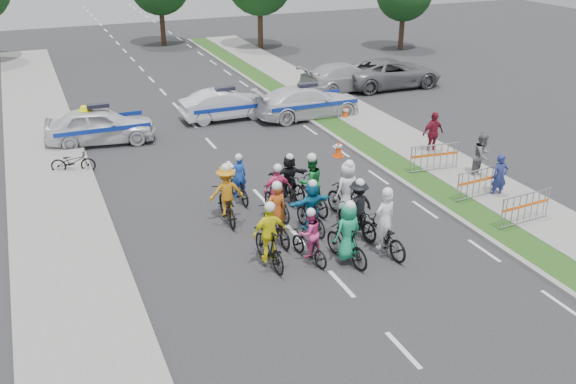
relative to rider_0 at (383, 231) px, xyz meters
name	(u,v)px	position (x,y,z in m)	size (l,w,h in m)	color
ground	(341,284)	(-1.85, -1.06, -0.68)	(90.00, 90.00, 0.00)	#28282B
curb_right	(405,184)	(3.25, 3.94, -0.62)	(0.20, 60.00, 0.12)	gray
grass_strip	(422,181)	(3.95, 3.94, -0.62)	(1.20, 60.00, 0.11)	#194215
sidewalk_right	(463,173)	(5.75, 3.94, -0.61)	(2.40, 60.00, 0.13)	gray
sidewalk_left	(64,244)	(-8.35, 3.94, -0.61)	(3.00, 60.00, 0.13)	gray
rider_0	(383,231)	(0.00, 0.00, 0.00)	(0.95, 2.09, 2.05)	black
rider_1	(347,238)	(-1.20, -0.11, 0.07)	(0.88, 1.88, 1.92)	black
rider_2	(309,241)	(-2.13, 0.37, -0.05)	(0.86, 1.70, 1.66)	black
rider_3	(269,241)	(-3.23, 0.57, 0.07)	(1.00, 1.89, 1.96)	black
rider_4	(357,212)	(-0.13, 1.30, 0.04)	(1.11, 1.88, 1.84)	black
rider_5	(311,210)	(-1.35, 1.94, 0.07)	(1.43, 1.71, 1.75)	black
rider_6	(276,221)	(-2.52, 1.85, -0.04)	(0.71, 1.91, 1.93)	black
rider_7	(347,196)	(0.07, 2.36, 0.10)	(0.94, 1.99, 2.02)	black
rider_8	(310,190)	(-0.75, 3.31, 0.07)	(1.02, 2.08, 2.04)	black
rider_9	(277,197)	(-1.92, 3.29, 0.04)	(0.96, 1.80, 1.86)	black
rider_10	(226,199)	(-3.45, 3.68, 0.08)	(1.13, 1.96, 1.96)	black
rider_11	(289,181)	(-1.07, 4.32, 0.05)	(1.41, 1.68, 1.72)	black
rider_12	(239,185)	(-2.61, 4.98, -0.11)	(0.62, 1.69, 1.71)	black
police_car_0	(100,125)	(-6.04, 12.80, 0.09)	(1.80, 4.48, 1.53)	silver
police_car_1	(226,105)	(-0.19, 13.98, 0.01)	(1.45, 4.16, 1.37)	silver
police_car_2	(307,102)	(3.44, 12.78, 0.06)	(2.06, 5.07, 1.47)	silver
civilian_sedan	(345,77)	(7.31, 16.45, 0.07)	(2.08, 5.11, 1.48)	#B7B6BB
civilian_suv	(392,73)	(10.05, 16.13, 0.10)	(2.57, 5.58, 1.55)	slate
spectator_0	(500,177)	(5.56, 1.80, 0.10)	(0.56, 0.37, 1.55)	navy
spectator_1	(482,156)	(6.16, 3.49, 0.18)	(0.83, 0.64, 1.70)	slate
spectator_2	(433,133)	(5.96, 6.27, 0.19)	(1.02, 0.42, 1.74)	maroon
marshal_hiviz	(87,124)	(-6.54, 12.97, 0.14)	(1.06, 0.61, 1.63)	#DFE70C
barrier_0	(525,210)	(4.85, -0.26, -0.12)	(2.00, 0.50, 1.12)	#A5A8AD
barrier_1	(480,184)	(4.85, 1.91, -0.12)	(2.00, 0.50, 1.12)	#A5A8AD
barrier_2	(434,159)	(4.85, 4.54, -0.12)	(2.00, 0.50, 1.12)	#A5A8AD
cone_0	(338,148)	(2.38, 7.45, -0.33)	(0.40, 0.40, 0.70)	#F24C0C
cone_1	(345,112)	(4.94, 11.78, -0.33)	(0.40, 0.40, 0.70)	#F24C0C
parked_bike	(73,162)	(-7.47, 9.78, -0.25)	(0.57, 1.62, 0.85)	black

